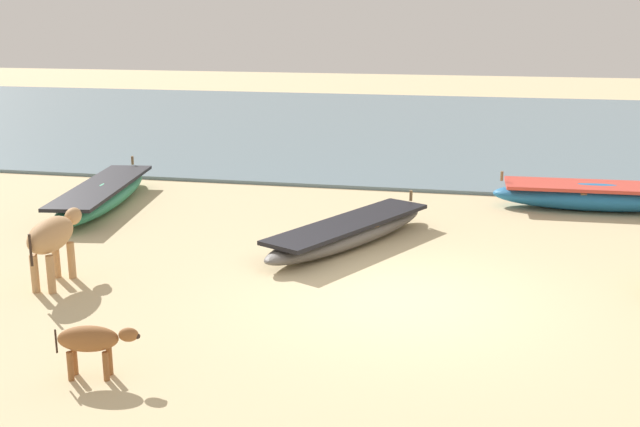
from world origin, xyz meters
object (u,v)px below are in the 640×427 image
object	(u,v)px
fishing_boat_6	(596,196)
fishing_boat_3	(103,195)
fishing_boat_0	(349,232)
cow_adult_tan	(53,236)
calf_near_brown	(91,341)

from	to	relation	value
fishing_boat_6	fishing_boat_3	bearing A→B (deg)	9.02
fishing_boat_0	cow_adult_tan	xyz separation A→B (m)	(-3.97, -2.90, 0.51)
fishing_boat_0	calf_near_brown	distance (m)	5.95
fishing_boat_0	fishing_boat_3	size ratio (longest dim) A/B	0.87
fishing_boat_6	calf_near_brown	xyz separation A→B (m)	(-6.47, -9.12, 0.15)
fishing_boat_6	cow_adult_tan	xyz separation A→B (m)	(-8.51, -6.39, 0.45)
fishing_boat_0	fishing_boat_3	world-z (taller)	fishing_boat_3
cow_adult_tan	fishing_boat_3	bearing A→B (deg)	15.09
fishing_boat_3	fishing_boat_0	bearing A→B (deg)	-114.60
fishing_boat_3	fishing_boat_6	world-z (taller)	fishing_boat_6
cow_adult_tan	calf_near_brown	size ratio (longest dim) A/B	1.70
fishing_boat_0	fishing_boat_6	size ratio (longest dim) A/B	1.00
fishing_boat_6	calf_near_brown	world-z (taller)	fishing_boat_6
calf_near_brown	fishing_boat_3	bearing A→B (deg)	104.79
fishing_boat_0	cow_adult_tan	world-z (taller)	cow_adult_tan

